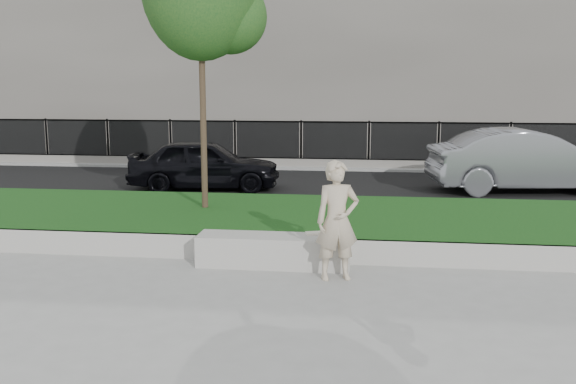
# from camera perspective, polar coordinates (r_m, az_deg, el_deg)

# --- Properties ---
(ground) EXTENTS (90.00, 90.00, 0.00)m
(ground) POSITION_cam_1_polar(r_m,az_deg,el_deg) (9.38, -3.01, -7.88)
(ground) COLOR gray
(ground) RESTS_ON ground
(grass_bank) EXTENTS (34.00, 4.00, 0.40)m
(grass_bank) POSITION_cam_1_polar(r_m,az_deg,el_deg) (12.19, -0.52, -2.76)
(grass_bank) COLOR black
(grass_bank) RESTS_ON ground
(grass_kerb) EXTENTS (34.00, 0.08, 0.40)m
(grass_kerb) POSITION_cam_1_polar(r_m,az_deg,el_deg) (10.31, -1.99, -5.09)
(grass_kerb) COLOR #ADAAA2
(grass_kerb) RESTS_ON ground
(street) EXTENTS (34.00, 7.00, 0.04)m
(street) POSITION_cam_1_polar(r_m,az_deg,el_deg) (17.59, 1.90, 0.52)
(street) COLOR black
(street) RESTS_ON ground
(far_pavement) EXTENTS (34.00, 3.00, 0.12)m
(far_pavement) POSITION_cam_1_polar(r_m,az_deg,el_deg) (22.03, 2.99, 2.48)
(far_pavement) COLOR gray
(far_pavement) RESTS_ON ground
(iron_fence) EXTENTS (32.00, 0.30, 1.50)m
(iron_fence) POSITION_cam_1_polar(r_m,az_deg,el_deg) (20.98, 2.80, 3.45)
(iron_fence) COLOR slate
(iron_fence) RESTS_ON far_pavement
(building_facade) EXTENTS (34.00, 10.00, 10.00)m
(building_facade) POSITION_cam_1_polar(r_m,az_deg,el_deg) (28.92, 4.15, 14.00)
(building_facade) COLOR #605B54
(building_facade) RESTS_ON ground
(stone_bench) EXTENTS (2.37, 0.59, 0.49)m
(stone_bench) POSITION_cam_1_polar(r_m,az_deg,el_deg) (10.04, -1.28, -5.24)
(stone_bench) COLOR #ADAAA2
(stone_bench) RESTS_ON ground
(man) EXTENTS (0.73, 0.58, 1.74)m
(man) POSITION_cam_1_polar(r_m,az_deg,el_deg) (9.26, 4.40, -2.56)
(man) COLOR beige
(man) RESTS_ON ground
(book) EXTENTS (0.29, 0.25, 0.03)m
(book) POSITION_cam_1_polar(r_m,az_deg,el_deg) (10.08, 2.33, -3.68)
(book) COLOR white
(book) RESTS_ON stone_bench
(car_dark) EXTENTS (4.09, 2.02, 1.34)m
(car_dark) POSITION_cam_1_polar(r_m,az_deg,el_deg) (17.02, -7.43, 2.48)
(car_dark) COLOR black
(car_dark) RESTS_ON street
(car_silver) EXTENTS (5.10, 2.37, 1.62)m
(car_silver) POSITION_cam_1_polar(r_m,az_deg,el_deg) (17.58, 20.48, 2.63)
(car_silver) COLOR gray
(car_silver) RESTS_ON street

